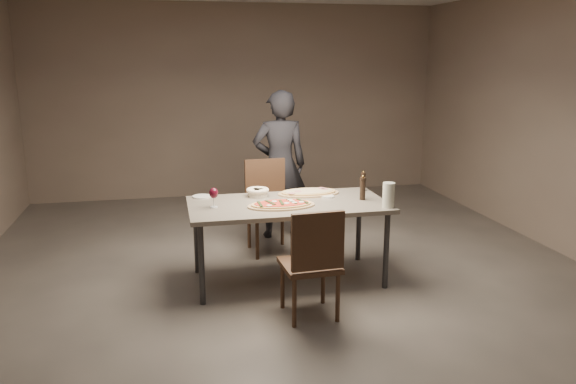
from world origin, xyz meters
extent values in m
plane|color=#5C564F|center=(0.00, 0.00, 0.00)|extent=(7.00, 7.00, 0.00)
plane|color=gray|center=(0.00, 3.50, 1.40)|extent=(6.00, 0.00, 6.00)
plane|color=gray|center=(0.00, -3.50, 1.40)|extent=(6.00, 0.00, 6.00)
cube|color=slate|center=(0.00, 0.00, 0.73)|extent=(1.80, 0.90, 0.04)
cylinder|color=#333335|center=(-0.82, -0.37, 0.35)|extent=(0.05, 0.05, 0.71)
cylinder|color=#333335|center=(0.82, -0.37, 0.35)|extent=(0.05, 0.05, 0.71)
cylinder|color=#333335|center=(-0.82, 0.37, 0.35)|extent=(0.05, 0.05, 0.71)
cylinder|color=#333335|center=(0.82, 0.37, 0.35)|extent=(0.05, 0.05, 0.71)
ellipsoid|color=white|center=(-0.21, -0.19, 0.79)|extent=(0.05, 0.05, 0.01)
ellipsoid|color=white|center=(0.02, -0.09, 0.79)|extent=(0.05, 0.05, 0.01)
ellipsoid|color=white|center=(0.03, -0.15, 0.79)|extent=(0.05, 0.05, 0.01)
ellipsoid|color=white|center=(-0.05, -0.15, 0.79)|extent=(0.05, 0.05, 0.01)
ellipsoid|color=white|center=(0.09, -0.14, 0.79)|extent=(0.05, 0.05, 0.01)
ellipsoid|color=white|center=(-0.14, -0.07, 0.79)|extent=(0.05, 0.05, 0.01)
ellipsoid|color=white|center=(0.01, -0.04, 0.79)|extent=(0.05, 0.05, 0.01)
cube|color=#233516|center=(-0.28, -0.13, 0.79)|extent=(0.03, 0.17, 0.01)
cube|color=#233516|center=(-0.18, -0.10, 0.79)|extent=(0.08, 0.17, 0.01)
cube|color=#233516|center=(-0.09, -0.12, 0.79)|extent=(0.03, 0.17, 0.01)
cube|color=#233516|center=(0.01, -0.10, 0.79)|extent=(0.07, 0.17, 0.01)
cube|color=#233516|center=(0.11, -0.10, 0.79)|extent=(0.08, 0.17, 0.01)
cylinder|color=#D68883|center=(0.42, 0.35, 0.79)|extent=(0.07, 0.07, 0.00)
cylinder|color=#D68883|center=(0.08, 0.21, 0.79)|extent=(0.07, 0.07, 0.00)
cylinder|color=#D68883|center=(0.43, 0.31, 0.79)|extent=(0.07, 0.07, 0.00)
cylinder|color=#D68883|center=(0.16, 0.27, 0.79)|extent=(0.07, 0.07, 0.00)
cylinder|color=#F8E9C9|center=(-0.23, 0.30, 0.79)|extent=(0.18, 0.18, 0.07)
torus|color=#F8E9C9|center=(-0.23, 0.30, 0.81)|extent=(0.22, 0.22, 0.03)
cube|color=#A07141|center=(-0.20, 0.30, 0.80)|extent=(0.07, 0.06, 0.04)
cube|color=#A07141|center=(-0.24, 0.32, 0.80)|extent=(0.07, 0.07, 0.04)
cube|color=#A07141|center=(-0.24, 0.28, 0.80)|extent=(0.05, 0.06, 0.04)
cylinder|color=white|center=(0.41, 0.12, 0.76)|extent=(0.12, 0.12, 0.01)
cylinder|color=#B29E41|center=(0.41, 0.12, 0.76)|extent=(0.08, 0.08, 0.00)
cylinder|color=black|center=(0.83, 0.31, 0.83)|extent=(0.05, 0.05, 0.16)
cylinder|color=black|center=(0.83, 0.31, 0.92)|extent=(0.05, 0.05, 0.02)
sphere|color=gold|center=(0.83, 0.31, 0.94)|extent=(0.02, 0.02, 0.02)
cylinder|color=black|center=(0.70, -0.04, 0.84)|extent=(0.05, 0.05, 0.19)
cylinder|color=black|center=(0.70, -0.04, 0.95)|extent=(0.06, 0.06, 0.02)
sphere|color=gold|center=(0.70, -0.04, 0.97)|extent=(0.02, 0.02, 0.02)
cylinder|color=silver|center=(0.83, -0.34, 0.86)|extent=(0.11, 0.11, 0.22)
cylinder|color=silver|center=(-0.67, -0.02, 0.75)|extent=(0.07, 0.07, 0.01)
cylinder|color=silver|center=(-0.67, -0.02, 0.80)|extent=(0.01, 0.01, 0.08)
ellipsoid|color=#420917|center=(-0.67, -0.02, 0.88)|extent=(0.08, 0.08, 0.10)
cylinder|color=white|center=(-0.75, 0.38, 0.76)|extent=(0.18, 0.18, 0.01)
cube|color=#422A1B|center=(0.01, -0.75, 0.42)|extent=(0.46, 0.46, 0.04)
cylinder|color=#422A1B|center=(-0.16, -0.94, 0.20)|extent=(0.04, 0.04, 0.40)
cylinder|color=#422A1B|center=(0.20, -0.92, 0.20)|extent=(0.04, 0.04, 0.40)
cylinder|color=#422A1B|center=(-0.17, -0.58, 0.20)|extent=(0.04, 0.04, 0.40)
cylinder|color=#422A1B|center=(0.18, -0.56, 0.20)|extent=(0.04, 0.04, 0.40)
cube|color=#422A1B|center=(0.02, -0.95, 0.69)|extent=(0.42, 0.06, 0.45)
cube|color=#422A1B|center=(-0.02, 0.80, 0.45)|extent=(0.50, 0.50, 0.04)
cylinder|color=#422A1B|center=(0.16, 1.01, 0.22)|extent=(0.04, 0.04, 0.43)
cylinder|color=#422A1B|center=(-0.22, 0.98, 0.22)|extent=(0.04, 0.04, 0.43)
cylinder|color=#422A1B|center=(0.18, 0.63, 0.22)|extent=(0.04, 0.04, 0.43)
cylinder|color=#422A1B|center=(-0.19, 0.60, 0.22)|extent=(0.04, 0.04, 0.43)
cube|color=#422A1B|center=(-0.03, 1.01, 0.73)|extent=(0.44, 0.08, 0.48)
imported|color=black|center=(0.19, 1.32, 0.84)|extent=(0.63, 0.43, 1.69)
camera|label=1|loc=(-1.05, -4.83, 2.05)|focal=35.00mm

